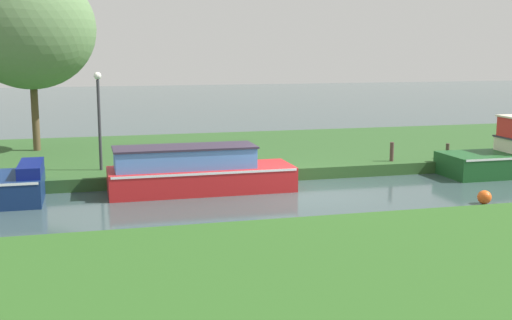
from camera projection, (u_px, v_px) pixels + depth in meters
name	position (u px, v px, depth m)	size (l,w,h in m)	color
ground_plane	(305.00, 194.00, 19.79)	(120.00, 120.00, 0.00)	#354849
riverbank_far	(249.00, 152.00, 26.44)	(72.00, 10.00, 0.40)	#2B5023
riverbank_near	(477.00, 295.00, 11.18)	(72.00, 10.00, 0.40)	#2A561E
red_barge	(196.00, 172.00, 20.06)	(5.64, 1.85, 1.42)	red
willow_tree_left	(30.00, 29.00, 24.59)	(4.89, 3.99, 6.95)	brown
lamp_post	(99.00, 110.00, 21.22)	(0.24, 0.24, 3.19)	#333338
mooring_post_near	(392.00, 152.00, 23.18)	(0.14, 0.14, 0.67)	#4F3731
mooring_post_far	(447.00, 151.00, 23.74)	(0.13, 0.13, 0.55)	#483E30
channel_buoy	(484.00, 197.00, 18.50)	(0.39, 0.39, 0.39)	#E55919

